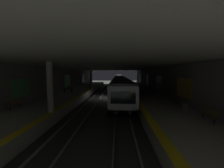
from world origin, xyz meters
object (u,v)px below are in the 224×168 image
person_walking_mid (64,88)px  trash_bin (185,108)px  bench_left_far (148,87)px  bench_right_mid (69,87)px  metro_train (119,82)px  bench_right_near (14,104)px  bench_left_mid (175,99)px  pillar_near (50,87)px  person_waiting_near (137,85)px  pillar_far (91,79)px  suitcase_rolling (72,91)px  bench_left_near (210,114)px

person_walking_mid → trash_bin: bearing=-127.4°
bench_left_far → bench_right_mid: same height
metro_train → bench_left_far: (-10.55, -6.33, -0.45)m
bench_right_near → bench_right_mid: 15.95m
person_walking_mid → bench_left_mid: bearing=-115.8°
bench_left_mid → trash_bin: (-4.04, 0.73, -0.10)m
pillar_near → person_waiting_near: size_ratio=2.79×
pillar_far → person_waiting_near: size_ratio=2.79×
bench_left_far → trash_bin: (-19.00, 0.73, -0.10)m
bench_right_mid → person_waiting_near: size_ratio=1.04×
suitcase_rolling → pillar_far: bearing=-18.7°
bench_left_mid → pillar_near: bearing=109.1°
bench_right_near → bench_right_mid: same height
bench_right_mid → trash_bin: bearing=-135.4°
bench_left_near → trash_bin: bench_left_near is taller
bench_left_near → suitcase_rolling: size_ratio=1.84×
suitcase_rolling → bench_left_mid: bearing=-118.6°
metro_train → bench_left_near: (-31.82, -6.33, -0.45)m
bench_right_near → pillar_far: bearing=-12.8°
pillar_far → metro_train: 12.49m
bench_right_mid → person_waiting_near: 14.40m
bench_left_near → bench_left_far: same height
pillar_near → person_waiting_near: bearing=-29.2°
bench_right_mid → suitcase_rolling: 4.65m
bench_right_near → person_walking_mid: 11.38m
metro_train → bench_right_mid: size_ratio=35.23×
pillar_far → bench_left_mid: pillar_far is taller
metro_train → person_waiting_near: metro_train is taller
bench_left_near → person_walking_mid: bearing=49.0°
bench_left_near → person_waiting_near: (20.00, 2.72, 0.36)m
pillar_far → bench_right_near: 18.97m
bench_left_mid → bench_left_far: (14.96, 0.00, 0.00)m
metro_train → bench_right_mid: bearing=140.5°
suitcase_rolling → trash_bin: bearing=-130.5°
pillar_near → suitcase_rolling: bearing=10.1°
bench_left_near → person_walking_mid: 21.67m
pillar_near → trash_bin: size_ratio=5.35×
bench_right_near → person_waiting_near: size_ratio=1.04×
pillar_far → suitcase_rolling: pillar_far is taller
bench_left_near → bench_right_mid: size_ratio=1.00×
bench_left_far → suitcase_rolling: 16.57m
person_waiting_near → trash_bin: size_ratio=1.92×
bench_right_near → person_walking_mid: (11.35, -0.70, 0.35)m
metro_train → trash_bin: metro_train is taller
metro_train → bench_left_near: bearing=-168.7°
pillar_near → bench_left_far: (19.42, -12.88, -1.75)m
pillar_near → bench_left_near: (-1.84, -12.88, -1.75)m
metro_train → bench_left_far: size_ratio=35.23×
bench_right_mid → person_walking_mid: bearing=-171.3°
bench_left_far → bench_left_near: bearing=180.0°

